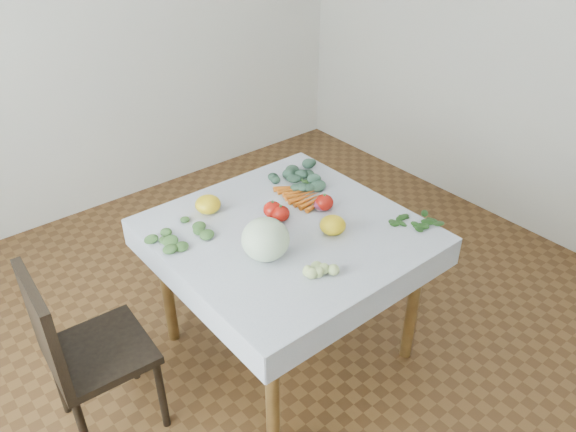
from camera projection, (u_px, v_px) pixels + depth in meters
name	position (u px, v px, depth m)	size (l,w,h in m)	color
ground	(288.00, 345.00, 3.01)	(4.00, 4.00, 0.00)	brown
back_wall	(89.00, 15.00, 3.57)	(4.00, 0.04, 2.70)	silver
table	(288.00, 247.00, 2.65)	(1.00, 1.00, 0.75)	brown
tablecloth	(288.00, 229.00, 2.60)	(1.12, 1.12, 0.01)	white
chair	(77.00, 347.00, 2.31)	(0.43, 0.43, 0.89)	black
cabbage	(265.00, 239.00, 2.37)	(0.21, 0.21, 0.19)	beige
tomato_a	(281.00, 214.00, 2.64)	(0.09, 0.09, 0.08)	#AA140B
tomato_b	(273.00, 210.00, 2.67)	(0.09, 0.09, 0.08)	#AA140B
tomato_c	(263.00, 226.00, 2.56)	(0.08, 0.08, 0.07)	#AA140B
tomato_d	(324.00, 202.00, 2.72)	(0.09, 0.09, 0.08)	#AA140B
heirloom_back	(208.00, 204.00, 2.70)	(0.12, 0.12, 0.09)	yellow
heirloom_front	(333.00, 225.00, 2.55)	(0.12, 0.12, 0.08)	yellow
onion_a	(270.00, 228.00, 2.55)	(0.08, 0.08, 0.06)	#53172E
onion_b	(321.00, 205.00, 2.72)	(0.07, 0.07, 0.06)	#53172E
tomatillo_cluster	(320.00, 270.00, 2.31)	(0.15, 0.09, 0.04)	#C0DD7F
carrot_bunch	(304.00, 196.00, 2.82)	(0.19, 0.29, 0.03)	orange
kale_bunch	(304.00, 178.00, 2.96)	(0.30, 0.24, 0.04)	#355641
basil_bunch	(417.00, 225.00, 2.62)	(0.26, 0.21, 0.01)	#224C17
dill_bunch	(174.00, 235.00, 2.53)	(0.27, 0.19, 0.03)	#3C6C31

